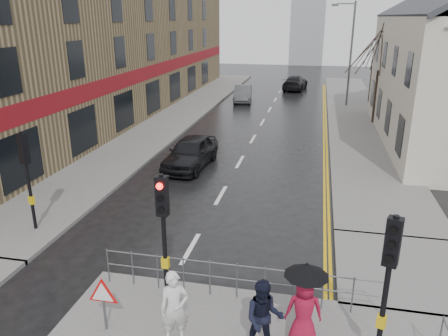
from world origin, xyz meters
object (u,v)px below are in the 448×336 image
at_px(pedestrian_b, 264,318).
at_px(car_parked, 191,152).
at_px(pedestrian_a, 174,308).
at_px(pedestrian_with_umbrella, 305,301).
at_px(car_mid, 243,94).

distance_m(pedestrian_b, car_parked, 12.94).
relative_size(pedestrian_a, pedestrian_with_umbrella, 0.87).
height_order(pedestrian_a, pedestrian_with_umbrella, pedestrian_with_umbrella).
relative_size(pedestrian_a, pedestrian_b, 0.99).
bearing_deg(car_mid, car_parked, -95.38).
relative_size(pedestrian_with_umbrella, car_parked, 0.46).
relative_size(pedestrian_a, car_mid, 0.42).
height_order(pedestrian_b, pedestrian_with_umbrella, pedestrian_with_umbrella).
relative_size(pedestrian_b, car_parked, 0.40).
bearing_deg(car_parked, pedestrian_with_umbrella, -58.47).
height_order(pedestrian_b, car_parked, pedestrian_b).
distance_m(pedestrian_a, pedestrian_b, 1.95).
relative_size(pedestrian_with_umbrella, car_mid, 0.48).
bearing_deg(pedestrian_b, car_mid, 92.61).
bearing_deg(car_parked, pedestrian_a, -71.04).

